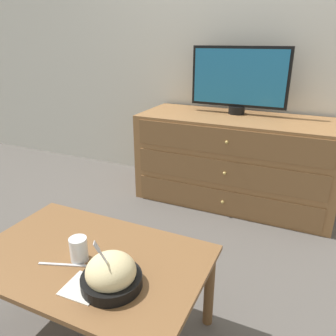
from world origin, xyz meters
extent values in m
plane|color=#56514C|center=(0.00, 0.00, 0.00)|extent=(12.00, 12.00, 0.00)
cube|color=silver|center=(0.00, 0.03, 1.30)|extent=(12.00, 0.05, 2.60)
cube|color=olive|center=(-0.11, -0.31, 0.33)|extent=(1.44, 0.55, 0.67)
cube|color=brown|center=(-0.11, -0.59, 0.11)|extent=(1.33, 0.01, 0.18)
sphere|color=tan|center=(-0.11, -0.59, 0.11)|extent=(0.02, 0.02, 0.02)
cube|color=brown|center=(-0.11, -0.59, 0.33)|extent=(1.33, 0.01, 0.18)
sphere|color=tan|center=(-0.11, -0.59, 0.33)|extent=(0.02, 0.02, 0.02)
cube|color=brown|center=(-0.11, -0.59, 0.56)|extent=(1.33, 0.01, 0.18)
sphere|color=tan|center=(-0.11, -0.59, 0.56)|extent=(0.02, 0.02, 0.02)
cylinder|color=black|center=(-0.14, -0.20, 0.70)|extent=(0.12, 0.12, 0.06)
cube|color=black|center=(-0.14, -0.20, 0.94)|extent=(0.71, 0.04, 0.43)
cube|color=#1E6B9E|center=(-0.14, -0.22, 0.94)|extent=(0.67, 0.01, 0.39)
cube|color=brown|center=(-0.32, -1.81, 0.39)|extent=(0.92, 0.58, 0.02)
cylinder|color=brown|center=(-0.75, -1.55, 0.19)|extent=(0.04, 0.04, 0.38)
cylinder|color=brown|center=(0.10, -1.55, 0.19)|extent=(0.04, 0.04, 0.38)
cylinder|color=black|center=(-0.15, -1.91, 0.42)|extent=(0.21, 0.21, 0.04)
ellipsoid|color=beige|center=(-0.15, -1.91, 0.46)|extent=(0.17, 0.17, 0.12)
cube|color=silver|center=(-0.14, -1.93, 0.50)|extent=(0.07, 0.05, 0.16)
cube|color=silver|center=(-0.17, -1.95, 0.58)|extent=(0.03, 0.03, 0.03)
cylinder|color=#9E6638|center=(-0.34, -1.84, 0.43)|extent=(0.06, 0.06, 0.06)
cylinder|color=white|center=(-0.34, -1.84, 0.45)|extent=(0.07, 0.07, 0.10)
cube|color=silver|center=(-0.23, -1.96, 0.40)|extent=(0.13, 0.13, 0.00)
cube|color=silver|center=(-0.38, -1.89, 0.40)|extent=(0.19, 0.08, 0.01)
camera|label=1|loc=(0.40, -2.65, 1.20)|focal=35.00mm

